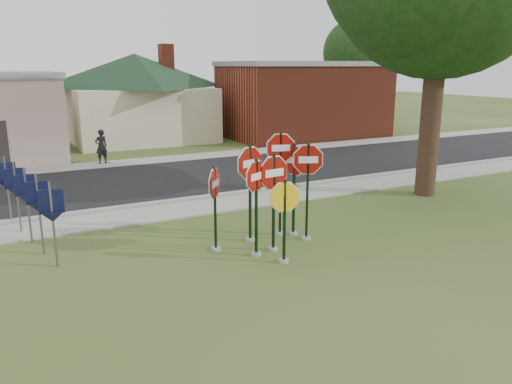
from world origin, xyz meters
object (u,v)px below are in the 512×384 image
stop_sign_yellow (284,213)px  pedestrian (101,147)px  stop_sign_center (274,188)px  stop_sign_left (256,194)px

stop_sign_yellow → pedestrian: (-1.41, 14.23, -0.37)m
stop_sign_center → stop_sign_yellow: (-0.17, -0.81, -0.38)m
stop_sign_yellow → pedestrian: stop_sign_yellow is taller
stop_sign_left → pedestrian: stop_sign_left is taller
stop_sign_center → stop_sign_left: size_ratio=1.03×
stop_sign_center → stop_sign_left: stop_sign_center is taller
stop_sign_yellow → stop_sign_center: bearing=78.1°
stop_sign_center → stop_sign_left: bearing=-169.2°
stop_sign_yellow → stop_sign_left: stop_sign_left is taller
stop_sign_left → pedestrian: (-1.05, 13.52, -0.69)m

